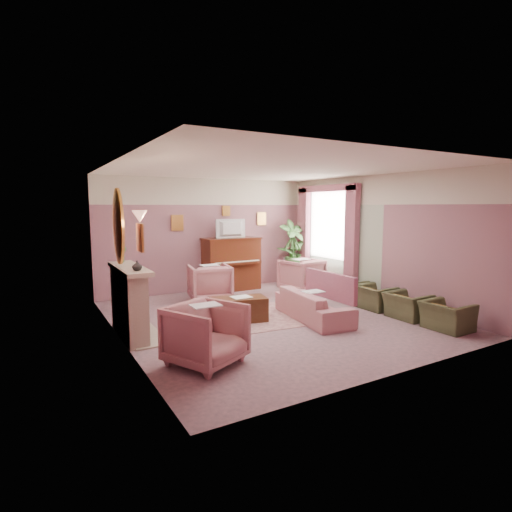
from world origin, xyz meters
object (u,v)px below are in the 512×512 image
olive_chair_d (347,287)px  olive_chair_b (408,302)px  piano (231,264)px  side_table (293,270)px  television (232,227)px  sofa (313,300)px  floral_armchair_front (206,331)px  olive_chair_a (447,311)px  coffee_table (239,309)px  floral_armchair_right (301,273)px  olive_chair_c (375,293)px  floral_armchair_left (210,281)px

olive_chair_d → olive_chair_b: bearing=-90.0°
piano → olive_chair_b: size_ratio=1.86×
side_table → television: bearing=-179.7°
sofa → floral_armchair_front: size_ratio=2.02×
olive_chair_a → olive_chair_d: 2.46m
floral_armchair_front → olive_chair_d: bearing=23.3°
olive_chair_d → side_table: (0.16, 2.35, 0.03)m
television → floral_armchair_front: (-2.46, -4.13, -1.14)m
sofa → olive_chair_b: 1.79m
olive_chair_d → side_table: side_table is taller
coffee_table → floral_armchair_front: floral_armchair_front is taller
sofa → floral_armchair_right: bearing=58.8°
piano → olive_chair_d: (1.71, -2.39, -0.33)m
television → olive_chair_a: 5.25m
olive_chair_c → sofa: bearing=178.6°
sofa → floral_armchair_left: bearing=115.5°
coffee_table → sofa: 1.41m
piano → television: 0.95m
coffee_table → olive_chair_b: olive_chair_b is taller
television → coffee_table: bearing=-114.2°
floral_armchair_right → sofa: bearing=-121.2°
piano → olive_chair_c: bearing=-61.9°
floral_armchair_right → olive_chair_d: size_ratio=1.22×
coffee_table → floral_armchair_front: bearing=-129.8°
television → olive_chair_b: television is taller
floral_armchair_right → olive_chair_b: 2.97m
olive_chair_a → olive_chair_d: size_ratio=1.00×
floral_armchair_right → side_table: floral_armchair_right is taller
olive_chair_d → television: bearing=126.2°
floral_armchair_left → olive_chair_d: floral_armchair_left is taller
sofa → olive_chair_a: 2.30m
sofa → olive_chair_a: size_ratio=2.46×
piano → olive_chair_c: 3.65m
piano → olive_chair_b: 4.39m
floral_armchair_front → olive_chair_b: bearing=2.1°
olive_chair_a → olive_chair_d: same height
television → floral_armchair_right: 2.08m
television → olive_chair_d: size_ratio=1.07×
olive_chair_a → floral_armchair_left: bearing=123.8°
olive_chair_c → piano: bearing=118.1°
floral_armchair_front → olive_chair_c: floral_armchair_front is taller
olive_chair_c → floral_armchair_right: bearing=98.2°
side_table → olive_chair_a: bearing=-91.9°
television → olive_chair_d: 3.16m
sofa → olive_chair_d: sofa is taller
television → side_table: size_ratio=1.14×
olive_chair_b → olive_chair_d: bearing=90.0°
piano → floral_armchair_right: size_ratio=1.53×
piano → olive_chair_a: bearing=-70.6°
piano → television: size_ratio=1.75×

